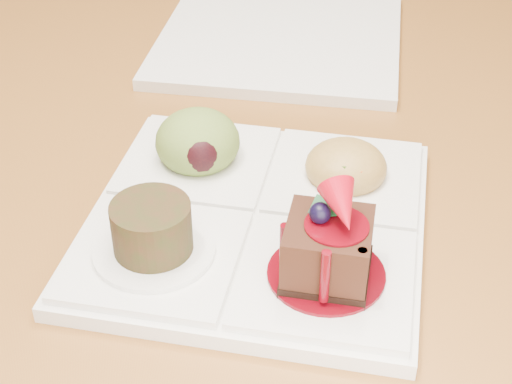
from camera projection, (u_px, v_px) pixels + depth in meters
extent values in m
cube|color=brown|center=(129.00, 40.00, 0.89)|extent=(1.00, 1.80, 0.04)
cylinder|color=brown|center=(312.00, 19.00, 1.84)|extent=(0.06, 0.06, 0.71)
cube|color=white|center=(256.00, 223.00, 0.58)|extent=(0.32, 0.32, 0.01)
cube|color=white|center=(326.00, 279.00, 0.52)|extent=(0.15, 0.15, 0.01)
cube|color=white|center=(155.00, 255.00, 0.54)|extent=(0.15, 0.15, 0.01)
cube|color=white|center=(199.00, 161.00, 0.63)|extent=(0.15, 0.15, 0.01)
cube|color=white|center=(345.00, 177.00, 0.61)|extent=(0.15, 0.15, 0.01)
cylinder|color=#57030B|center=(326.00, 274.00, 0.52)|extent=(0.08, 0.08, 0.00)
cube|color=black|center=(326.00, 271.00, 0.52)|extent=(0.07, 0.07, 0.01)
cube|color=#361A0F|center=(328.00, 246.00, 0.50)|extent=(0.07, 0.07, 0.04)
cylinder|color=#57030B|center=(330.00, 223.00, 0.49)|extent=(0.04, 0.04, 0.00)
sphere|color=black|center=(320.00, 213.00, 0.49)|extent=(0.01, 0.01, 0.01)
cone|color=#B00B1C|center=(343.00, 207.00, 0.48)|extent=(0.03, 0.04, 0.04)
cube|color=#0F3F1C|center=(330.00, 206.00, 0.50)|extent=(0.01, 0.01, 0.01)
cube|color=#0F3F1C|center=(319.00, 206.00, 0.50)|extent=(0.02, 0.02, 0.01)
cylinder|color=#57030B|center=(325.00, 277.00, 0.48)|extent=(0.01, 0.01, 0.04)
cylinder|color=#57030B|center=(360.00, 272.00, 0.48)|extent=(0.01, 0.01, 0.04)
cylinder|color=#57030B|center=(284.00, 246.00, 0.50)|extent=(0.01, 0.01, 0.03)
cylinder|color=white|center=(154.00, 250.00, 0.54)|extent=(0.08, 0.08, 0.00)
cylinder|color=#3E1D11|center=(152.00, 227.00, 0.52)|extent=(0.05, 0.05, 0.04)
cylinder|color=#40240D|center=(150.00, 213.00, 0.52)|extent=(0.04, 0.04, 0.00)
ellipsoid|color=olive|center=(198.00, 142.00, 0.62)|extent=(0.07, 0.07, 0.05)
ellipsoid|color=black|center=(201.00, 155.00, 0.60)|extent=(0.03, 0.02, 0.03)
ellipsoid|color=#AD803E|center=(346.00, 167.00, 0.61)|extent=(0.06, 0.06, 0.04)
cube|color=#D4460F|center=(363.00, 154.00, 0.61)|extent=(0.02, 0.02, 0.01)
cube|color=#386B17|center=(350.00, 151.00, 0.62)|extent=(0.02, 0.02, 0.02)
cube|color=#D4460F|center=(338.00, 152.00, 0.61)|extent=(0.02, 0.02, 0.02)
cube|color=#386B17|center=(331.00, 159.00, 0.61)|extent=(0.02, 0.02, 0.01)
cube|color=#D4460F|center=(335.00, 163.00, 0.60)|extent=(0.02, 0.02, 0.02)
cube|color=#386B17|center=(343.00, 169.00, 0.59)|extent=(0.02, 0.02, 0.01)
cube|color=#D4460F|center=(359.00, 172.00, 0.59)|extent=(0.02, 0.02, 0.01)
cube|color=#386B17|center=(367.00, 166.00, 0.60)|extent=(0.02, 0.02, 0.01)
cube|color=white|center=(280.00, 39.00, 0.84)|extent=(0.32, 0.32, 0.01)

